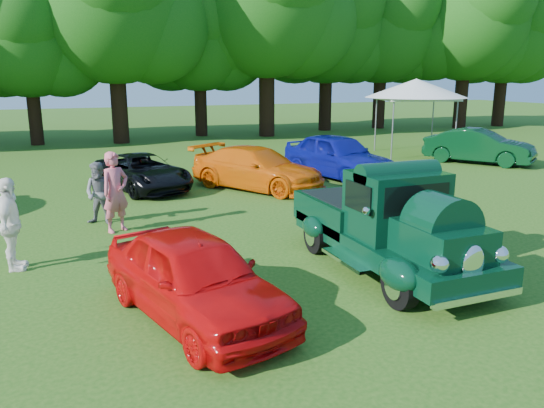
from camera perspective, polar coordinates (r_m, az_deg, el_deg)
name	(u,v)px	position (r m, az deg, el deg)	size (l,w,h in m)	color
ground	(301,282)	(9.94, 3.16, -8.36)	(120.00, 120.00, 0.00)	#215113
hero_pickup	(388,226)	(10.62, 12.36, -2.34)	(2.35, 5.06, 1.98)	black
red_convertible	(195,277)	(8.38, -8.32, -7.73)	(1.62, 4.02, 1.37)	red
back_car_black	(142,172)	(18.24, -13.81, 3.36)	(1.98, 4.28, 1.19)	black
back_car_orange	(257,168)	(17.83, -1.58, 3.86)	(1.96, 4.82, 1.40)	#E15E07
back_car_blue	(338,156)	(19.96, 7.09, 5.16)	(1.94, 4.82, 1.64)	navy
back_car_green	(479,146)	(24.85, 21.35, 5.81)	(1.58, 4.52, 1.49)	black
spectator_pink	(115,192)	(13.36, -16.48, 1.24)	(0.72, 0.47, 1.97)	#DF5B70
spectator_grey	(100,193)	(14.19, -18.04, 1.09)	(0.78, 0.61, 1.61)	slate
spectator_white	(10,225)	(11.42, -26.31, -2.00)	(1.08, 0.45, 1.84)	white
canopy_tent	(416,89)	(26.57, 15.23, 11.86)	(6.05, 6.05, 3.60)	silver
tree_line	(130,12)	(32.72, -15.06, 19.31)	(63.73, 11.26, 12.46)	black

